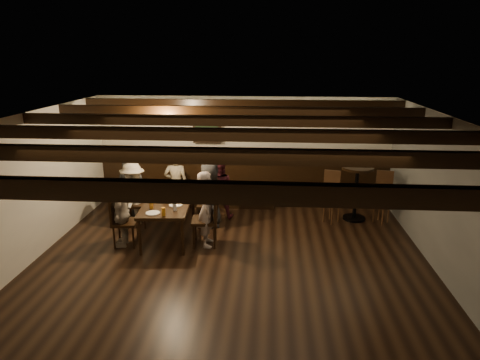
# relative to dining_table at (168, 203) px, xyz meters

# --- Properties ---
(room) EXTENTS (7.00, 7.00, 7.00)m
(room) POSITION_rel_dining_table_xyz_m (0.98, 0.72, 0.44)
(room) COLOR black
(room) RESTS_ON ground
(dining_table) EXTENTS (0.97, 1.90, 0.69)m
(dining_table) POSITION_rel_dining_table_xyz_m (0.00, 0.00, 0.00)
(dining_table) COLOR black
(dining_table) RESTS_ON floor
(chair_left_near) EXTENTS (0.47, 0.47, 0.95)m
(chair_left_near) POSITION_rel_dining_table_xyz_m (-0.75, 0.39, -0.34)
(chair_left_near) COLOR black
(chair_left_near) RESTS_ON floor
(chair_left_far) EXTENTS (0.44, 0.44, 0.90)m
(chair_left_far) POSITION_rel_dining_table_xyz_m (-0.68, -0.51, -0.36)
(chair_left_far) COLOR black
(chair_left_far) RESTS_ON floor
(chair_right_near) EXTENTS (0.45, 0.45, 0.92)m
(chair_right_near) POSITION_rel_dining_table_xyz_m (0.68, 0.51, -0.35)
(chair_right_near) COLOR black
(chair_right_near) RESTS_ON floor
(chair_right_far) EXTENTS (0.48, 0.48, 0.97)m
(chair_right_far) POSITION_rel_dining_table_xyz_m (0.75, -0.39, -0.34)
(chair_right_far) COLOR black
(chair_right_far) RESTS_ON floor
(person_bench_left) EXTENTS (0.67, 0.46, 1.30)m
(person_bench_left) POSITION_rel_dining_table_xyz_m (-0.97, 0.83, 0.02)
(person_bench_left) COLOR #28292B
(person_bench_left) RESTS_ON floor
(person_bench_centre) EXTENTS (0.52, 0.36, 1.35)m
(person_bench_centre) POSITION_rel_dining_table_xyz_m (-0.08, 1.05, 0.04)
(person_bench_centre) COLOR gray
(person_bench_centre) RESTS_ON floor
(person_bench_right) EXTENTS (0.63, 0.51, 1.23)m
(person_bench_right) POSITION_rel_dining_table_xyz_m (0.83, 0.97, -0.02)
(person_bench_right) COLOR #5B1F2B
(person_bench_right) RESTS_ON floor
(person_left_near) EXTENTS (0.54, 0.87, 1.29)m
(person_left_near) POSITION_rel_dining_table_xyz_m (-0.78, 0.39, 0.01)
(person_left_near) COLOR #A8A18E
(person_left_near) RESTS_ON floor
(person_left_far) EXTENTS (0.35, 0.73, 1.21)m
(person_left_far) POSITION_rel_dining_table_xyz_m (-0.71, -0.51, -0.03)
(person_left_far) COLOR gray
(person_left_far) RESTS_ON floor
(person_right_near) EXTENTS (0.47, 0.68, 1.32)m
(person_right_near) POSITION_rel_dining_table_xyz_m (0.71, 0.51, 0.03)
(person_right_near) COLOR #292A2C
(person_right_near) RESTS_ON floor
(person_right_far) EXTENTS (0.36, 0.52, 1.36)m
(person_right_far) POSITION_rel_dining_table_xyz_m (0.78, -0.39, 0.05)
(person_right_far) COLOR #A6958D
(person_right_far) RESTS_ON floor
(pint_a) EXTENTS (0.07, 0.07, 0.14)m
(pint_a) POSITION_rel_dining_table_xyz_m (-0.33, 0.68, 0.13)
(pint_a) COLOR #BF7219
(pint_a) RESTS_ON dining_table
(pint_b) EXTENTS (0.07, 0.07, 0.14)m
(pint_b) POSITION_rel_dining_table_xyz_m (0.20, 0.67, 0.13)
(pint_b) COLOR #BF7219
(pint_b) RESTS_ON dining_table
(pint_c) EXTENTS (0.07, 0.07, 0.14)m
(pint_c) POSITION_rel_dining_table_xyz_m (-0.31, 0.08, 0.13)
(pint_c) COLOR #BF7219
(pint_c) RESTS_ON dining_table
(pint_d) EXTENTS (0.07, 0.07, 0.14)m
(pint_d) POSITION_rel_dining_table_xyz_m (0.28, 0.22, 0.13)
(pint_d) COLOR silver
(pint_d) RESTS_ON dining_table
(pint_e) EXTENTS (0.07, 0.07, 0.14)m
(pint_e) POSITION_rel_dining_table_xyz_m (-0.18, -0.47, 0.13)
(pint_e) COLOR #BF7219
(pint_e) RESTS_ON dining_table
(pint_f) EXTENTS (0.07, 0.07, 0.14)m
(pint_f) POSITION_rel_dining_table_xyz_m (0.24, -0.53, 0.13)
(pint_f) COLOR silver
(pint_f) RESTS_ON dining_table
(pint_g) EXTENTS (0.07, 0.07, 0.14)m
(pint_g) POSITION_rel_dining_table_xyz_m (0.11, -0.79, 0.13)
(pint_g) COLOR #BF7219
(pint_g) RESTS_ON dining_table
(plate_near) EXTENTS (0.24, 0.24, 0.01)m
(plate_near) POSITION_rel_dining_table_xyz_m (-0.09, -0.71, 0.06)
(plate_near) COLOR white
(plate_near) RESTS_ON dining_table
(plate_far) EXTENTS (0.24, 0.24, 0.01)m
(plate_far) POSITION_rel_dining_table_xyz_m (0.20, -0.28, 0.06)
(plate_far) COLOR white
(plate_far) RESTS_ON dining_table
(condiment_caddy) EXTENTS (0.15, 0.10, 0.12)m
(condiment_caddy) POSITION_rel_dining_table_xyz_m (0.00, -0.05, 0.12)
(condiment_caddy) COLOR black
(condiment_caddy) RESTS_ON dining_table
(candle) EXTENTS (0.05, 0.05, 0.05)m
(candle) POSITION_rel_dining_table_xyz_m (0.10, 0.31, 0.08)
(candle) COLOR beige
(candle) RESTS_ON dining_table
(high_top_table) EXTENTS (0.63, 0.63, 1.11)m
(high_top_table) POSITION_rel_dining_table_xyz_m (3.61, 1.06, 0.10)
(high_top_table) COLOR black
(high_top_table) RESTS_ON floor
(bar_stool_left) EXTENTS (0.38, 0.40, 1.13)m
(bar_stool_left) POSITION_rel_dining_table_xyz_m (3.11, 0.85, -0.21)
(bar_stool_left) COLOR #3C2413
(bar_stool_left) RESTS_ON floor
(bar_stool_right) EXTENTS (0.37, 0.39, 1.13)m
(bar_stool_right) POSITION_rel_dining_table_xyz_m (4.11, 0.90, -0.21)
(bar_stool_right) COLOR #3C2413
(bar_stool_right) RESTS_ON floor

